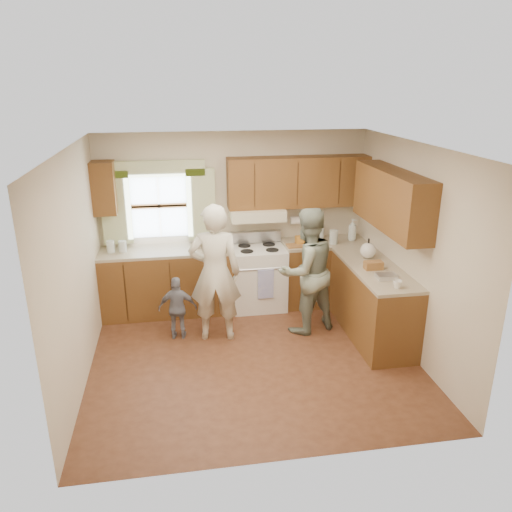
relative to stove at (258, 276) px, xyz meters
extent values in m
plane|color=#4A2717|center=(-0.30, -1.44, -0.47)|extent=(3.80, 3.80, 0.00)
plane|color=white|center=(-0.30, -1.44, 2.03)|extent=(3.80, 3.80, 0.00)
plane|color=beige|center=(-0.30, 0.31, 0.78)|extent=(3.80, 0.00, 3.80)
plane|color=beige|center=(-0.30, -3.19, 0.78)|extent=(3.80, 0.00, 3.80)
plane|color=beige|center=(-2.20, -1.44, 0.78)|extent=(0.00, 3.50, 3.50)
plane|color=beige|center=(1.60, -1.44, 0.78)|extent=(0.00, 3.50, 3.50)
cube|color=#49280F|center=(-1.29, 0.01, -0.02)|extent=(1.82, 0.60, 0.90)
cube|color=#49280F|center=(0.99, 0.01, -0.02)|extent=(1.22, 0.60, 0.90)
cube|color=#472910|center=(1.30, -1.11, -0.02)|extent=(0.60, 1.65, 0.90)
cube|color=tan|center=(-1.29, 0.01, 0.45)|extent=(1.82, 0.60, 0.04)
cube|color=tan|center=(0.99, 0.01, 0.45)|extent=(1.22, 0.60, 0.04)
cube|color=tan|center=(1.30, -1.11, 0.45)|extent=(0.60, 1.65, 0.04)
cube|color=#49280F|center=(0.60, 0.15, 1.33)|extent=(2.00, 0.33, 0.70)
cube|color=#472910|center=(-2.05, 0.15, 1.33)|extent=(0.30, 0.33, 0.70)
cube|color=#472910|center=(1.43, -1.11, 1.33)|extent=(0.33, 1.65, 0.70)
cube|color=beige|center=(0.00, 0.08, 0.91)|extent=(0.76, 0.45, 0.15)
cube|color=silver|center=(-1.35, 0.29, 1.03)|extent=(0.90, 0.03, 0.90)
cube|color=#FCFF4B|center=(-1.93, 0.24, 1.03)|extent=(0.40, 0.05, 1.02)
cube|color=#FCFF4B|center=(-0.77, 0.24, 1.03)|extent=(0.40, 0.05, 1.02)
cube|color=#FCFF4B|center=(-1.35, 0.24, 1.55)|extent=(1.30, 0.05, 0.22)
cylinder|color=white|center=(0.65, 0.21, 0.75)|extent=(0.27, 0.12, 0.12)
imported|color=silver|center=(-0.84, 0.01, 0.53)|extent=(0.17, 0.17, 0.11)
imported|color=silver|center=(1.39, 0.01, 0.63)|extent=(0.17, 0.17, 0.32)
imported|color=silver|center=(0.79, -0.13, 0.50)|extent=(0.28, 0.28, 0.06)
imported|color=silver|center=(1.29, -1.78, 0.52)|extent=(0.12, 0.12, 0.09)
cylinder|color=silver|center=(-2.02, 0.02, 0.56)|extent=(0.10, 0.10, 0.16)
cylinder|color=silver|center=(-1.87, 0.02, 0.55)|extent=(0.11, 0.11, 0.15)
cube|color=olive|center=(0.51, -0.14, 0.48)|extent=(0.25, 0.19, 0.02)
cube|color=orange|center=(0.64, -0.04, 0.53)|extent=(0.20, 0.14, 0.11)
cylinder|color=silver|center=(0.92, 0.09, 0.60)|extent=(0.14, 0.14, 0.25)
cylinder|color=silver|center=(1.08, -0.10, 0.57)|extent=(0.12, 0.12, 0.20)
sphere|color=silver|center=(1.33, -0.77, 0.58)|extent=(0.21, 0.21, 0.21)
cube|color=olive|center=(1.25, -1.17, 0.52)|extent=(0.22, 0.12, 0.10)
cube|color=silver|center=(1.28, -1.49, 0.50)|extent=(0.24, 0.16, 0.05)
cube|color=silver|center=(0.00, -0.01, -0.02)|extent=(0.76, 0.64, 0.90)
cube|color=#B7B7BC|center=(0.00, 0.25, 0.52)|extent=(0.76, 0.10, 0.16)
cylinder|color=#B7B7BC|center=(0.00, -0.33, 0.23)|extent=(0.68, 0.03, 0.03)
cube|color=#4D52B3|center=(0.05, -0.35, 0.01)|extent=(0.22, 0.02, 0.42)
cylinder|color=black|center=(-0.18, 0.11, 0.44)|extent=(0.18, 0.18, 0.01)
cylinder|color=black|center=(0.18, 0.11, 0.44)|extent=(0.18, 0.18, 0.01)
cylinder|color=black|center=(-0.18, -0.14, 0.44)|extent=(0.18, 0.18, 0.01)
cylinder|color=black|center=(0.18, -0.14, 0.44)|extent=(0.18, 0.18, 0.01)
imported|color=beige|center=(-0.69, -0.85, 0.42)|extent=(0.69, 0.50, 1.77)
imported|color=#2A472F|center=(0.49, -0.83, 0.37)|extent=(0.98, 0.87, 1.66)
imported|color=gray|center=(-1.17, -0.79, -0.05)|extent=(0.51, 0.25, 0.83)
camera|label=1|loc=(-1.12, -6.62, 2.68)|focal=35.00mm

